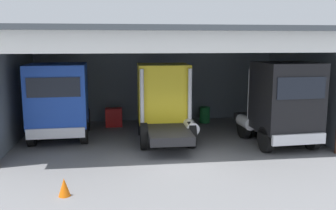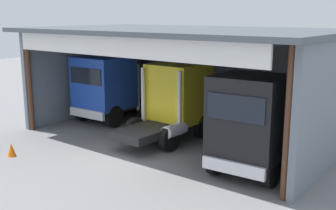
{
  "view_description": "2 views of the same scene",
  "coord_description": "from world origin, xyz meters",
  "px_view_note": "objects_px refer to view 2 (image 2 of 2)",
  "views": [
    {
      "loc": [
        -2.21,
        -13.72,
        4.58
      ],
      "look_at": [
        0.0,
        2.8,
        1.74
      ],
      "focal_mm": 39.95,
      "sensor_mm": 36.0,
      "label": 1
    },
    {
      "loc": [
        11.39,
        -11.85,
        5.78
      ],
      "look_at": [
        0.0,
        2.8,
        1.74
      ],
      "focal_mm": 44.57,
      "sensor_mm": 36.0,
      "label": 2
    }
  ],
  "objects_px": {
    "traffic_cone": "(11,150)",
    "oil_drum": "(258,124)",
    "truck_black_center_left_bay": "(252,123)",
    "tool_cart": "(173,110)",
    "truck_blue_center_bay": "(108,87)",
    "truck_yellow_yard_outside": "(175,100)"
  },
  "relations": [
    {
      "from": "traffic_cone",
      "to": "oil_drum",
      "type": "bearing_deg",
      "value": 55.56
    },
    {
      "from": "truck_black_center_left_bay",
      "to": "tool_cart",
      "type": "distance_m",
      "value": 8.95
    },
    {
      "from": "truck_blue_center_bay",
      "to": "oil_drum",
      "type": "bearing_deg",
      "value": -161.36
    },
    {
      "from": "truck_black_center_left_bay",
      "to": "traffic_cone",
      "type": "relative_size",
      "value": 9.06
    },
    {
      "from": "truck_black_center_left_bay",
      "to": "tool_cart",
      "type": "bearing_deg",
      "value": -37.05
    },
    {
      "from": "truck_yellow_yard_outside",
      "to": "tool_cart",
      "type": "bearing_deg",
      "value": 130.01
    },
    {
      "from": "truck_yellow_yard_outside",
      "to": "oil_drum",
      "type": "relative_size",
      "value": 5.71
    },
    {
      "from": "oil_drum",
      "to": "truck_blue_center_bay",
      "type": "bearing_deg",
      "value": -159.36
    },
    {
      "from": "truck_yellow_yard_outside",
      "to": "tool_cart",
      "type": "height_order",
      "value": "truck_yellow_yard_outside"
    },
    {
      "from": "truck_blue_center_bay",
      "to": "traffic_cone",
      "type": "distance_m",
      "value": 6.93
    },
    {
      "from": "truck_yellow_yard_outside",
      "to": "truck_black_center_left_bay",
      "type": "bearing_deg",
      "value": -20.52
    },
    {
      "from": "traffic_cone",
      "to": "truck_yellow_yard_outside",
      "type": "bearing_deg",
      "value": 58.88
    },
    {
      "from": "tool_cart",
      "to": "oil_drum",
      "type": "bearing_deg",
      "value": 3.02
    },
    {
      "from": "truck_yellow_yard_outside",
      "to": "oil_drum",
      "type": "distance_m",
      "value": 4.46
    },
    {
      "from": "truck_blue_center_bay",
      "to": "oil_drum",
      "type": "height_order",
      "value": "truck_blue_center_bay"
    },
    {
      "from": "oil_drum",
      "to": "truck_yellow_yard_outside",
      "type": "bearing_deg",
      "value": -130.18
    },
    {
      "from": "oil_drum",
      "to": "traffic_cone",
      "type": "bearing_deg",
      "value": -124.44
    },
    {
      "from": "oil_drum",
      "to": "tool_cart",
      "type": "distance_m",
      "value": 5.14
    },
    {
      "from": "tool_cart",
      "to": "traffic_cone",
      "type": "distance_m",
      "value": 9.35
    },
    {
      "from": "truck_blue_center_bay",
      "to": "oil_drum",
      "type": "relative_size",
      "value": 5.94
    },
    {
      "from": "oil_drum",
      "to": "tool_cart",
      "type": "relative_size",
      "value": 0.9
    },
    {
      "from": "tool_cart",
      "to": "truck_yellow_yard_outside",
      "type": "bearing_deg",
      "value": -51.03
    }
  ]
}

